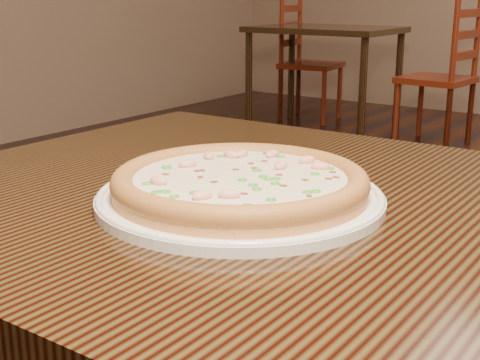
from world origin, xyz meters
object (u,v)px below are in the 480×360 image
Objects in this scene: plate at (240,197)px; pizza at (240,182)px; hero_table at (344,288)px; bg_table_left at (325,40)px; chair_a at (305,64)px; chair_b at (444,79)px.

pizza reaches higher than plate.
pizza is (-0.12, -0.05, 0.13)m from hero_table.
plate is at bearing -63.27° from bg_table_left.
plate is at bearing -61.25° from chair_a.
hero_table is at bearing -59.64° from chair_a.
chair_b is at bearing 104.83° from plate.
pizza is (-0.00, 0.00, 0.02)m from plate.
pizza is at bearing -75.17° from chair_b.
chair_a is (-2.20, 4.02, -0.34)m from pizza.
hero_table is 1.26× the size of chair_a.
hero_table is 1.26× the size of chair_b.
hero_table is 3.87× the size of pizza.
chair_b is at bearing 106.76° from hero_table.
hero_table is at bearing -73.24° from chair_b.
plate is at bearing -62.98° from pizza.
bg_table_left is at bearing -43.97° from chair_a.
pizza is 0.33× the size of chair_a.
hero_table is 3.44× the size of plate.
chair_a is at bearing 118.75° from plate.
plate reaches higher than hero_table.
plate is 0.37× the size of chair_a.
hero_table is 4.60m from chair_a.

